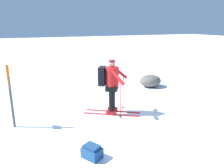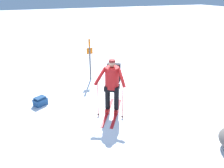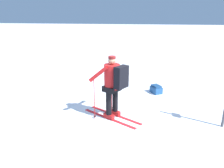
% 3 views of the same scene
% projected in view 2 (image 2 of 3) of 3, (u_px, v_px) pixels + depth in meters
% --- Properties ---
extents(ground_plane, '(80.00, 80.00, 0.00)m').
position_uv_depth(ground_plane, '(105.00, 110.00, 6.73)').
color(ground_plane, white).
extents(skier, '(1.65, 1.20, 1.66)m').
position_uv_depth(skier, '(112.00, 82.00, 6.28)').
color(skier, red).
rests_on(skier, ground_plane).
extents(dropped_backpack, '(0.44, 0.48, 0.28)m').
position_uv_depth(dropped_backpack, '(40.00, 101.00, 7.00)').
color(dropped_backpack, navy).
rests_on(dropped_backpack, ground_plane).
extents(trail_marker, '(0.07, 0.24, 1.68)m').
position_uv_depth(trail_marker, '(90.00, 56.00, 8.64)').
color(trail_marker, '#4C4C51').
rests_on(trail_marker, ground_plane).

